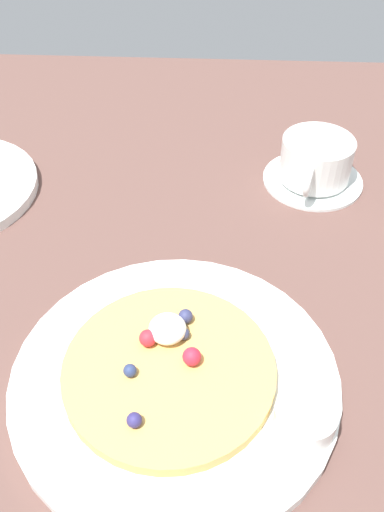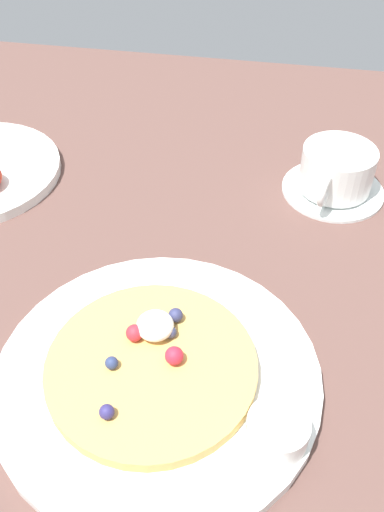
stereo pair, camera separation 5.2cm
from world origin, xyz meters
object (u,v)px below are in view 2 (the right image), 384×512
object	(u,v)px
coffee_saucer	(333,189)
coffee_cup	(337,169)
pancake_plate	(158,376)
syrup_ramekin	(277,431)

from	to	relation	value
coffee_saucer	coffee_cup	world-z (taller)	coffee_cup
pancake_plate	coffee_cup	xyz separation A→B (cm)	(15.27, 30.77, 2.84)
pancake_plate	coffee_saucer	world-z (taller)	pancake_plate
syrup_ramekin	coffee_saucer	distance (cm)	35.91
syrup_ramekin	coffee_saucer	bearing A→B (deg)	82.56
syrup_ramekin	coffee_cup	bearing A→B (deg)	82.59
syrup_ramekin	pancake_plate	bearing A→B (deg)	156.51
coffee_cup	coffee_saucer	bearing A→B (deg)	73.88
coffee_saucer	coffee_cup	bearing A→B (deg)	-106.12
syrup_ramekin	coffee_cup	distance (cm)	35.71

